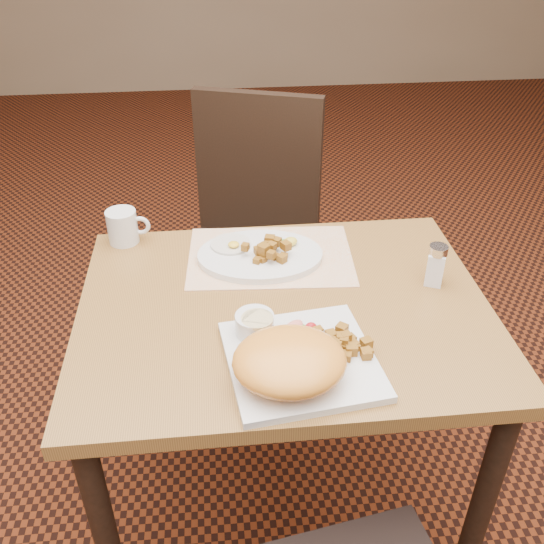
% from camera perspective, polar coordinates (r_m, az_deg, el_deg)
% --- Properties ---
extents(ground, '(8.00, 8.00, 0.00)m').
position_cam_1_polar(ground, '(1.88, 0.89, -21.61)').
color(ground, black).
rests_on(ground, ground).
extents(table, '(0.90, 0.70, 0.75)m').
position_cam_1_polar(table, '(1.40, 1.12, -6.64)').
color(table, olive).
rests_on(table, ground).
extents(chair_far, '(0.54, 0.54, 0.97)m').
position_cam_1_polar(chair_far, '(2.02, -2.02, 3.87)').
color(chair_far, black).
rests_on(chair_far, ground).
extents(placemat, '(0.42, 0.30, 0.00)m').
position_cam_1_polar(placemat, '(1.49, -0.17, 1.50)').
color(placemat, white).
rests_on(placemat, table).
extents(plate_square, '(0.31, 0.31, 0.02)m').
position_cam_1_polar(plate_square, '(1.18, 2.76, -8.30)').
color(plate_square, silver).
rests_on(plate_square, table).
extents(plate_oval, '(0.32, 0.24, 0.02)m').
position_cam_1_polar(plate_oval, '(1.48, -1.14, 1.55)').
color(plate_oval, silver).
rests_on(plate_oval, placemat).
extents(hollandaise_mound, '(0.21, 0.19, 0.08)m').
position_cam_1_polar(hollandaise_mound, '(1.11, 1.55, -8.44)').
color(hollandaise_mound, '#F79C30').
rests_on(hollandaise_mound, plate_square).
extents(ramekin, '(0.08, 0.08, 0.04)m').
position_cam_1_polar(ramekin, '(1.22, -1.63, -4.87)').
color(ramekin, silver).
rests_on(ramekin, plate_square).
extents(garnish_sq, '(0.08, 0.06, 0.03)m').
position_cam_1_polar(garnish_sq, '(1.23, 2.48, -5.32)').
color(garnish_sq, '#387223').
rests_on(garnish_sq, plate_square).
extents(fried_egg, '(0.10, 0.10, 0.02)m').
position_cam_1_polar(fried_egg, '(1.50, -3.86, 2.63)').
color(fried_egg, white).
rests_on(fried_egg, plate_oval).
extents(garnish_ov, '(0.06, 0.04, 0.02)m').
position_cam_1_polar(garnish_ov, '(1.50, 1.53, 2.85)').
color(garnish_ov, '#387223').
rests_on(garnish_ov, plate_oval).
extents(salt_shaker, '(0.06, 0.06, 0.10)m').
position_cam_1_polar(salt_shaker, '(1.42, 15.17, 0.69)').
color(salt_shaker, white).
rests_on(salt_shaker, table).
extents(coffee_mug, '(0.11, 0.08, 0.09)m').
position_cam_1_polar(coffee_mug, '(1.58, -13.81, 4.17)').
color(coffee_mug, silver).
rests_on(coffee_mug, table).
extents(home_fries_sq, '(0.13, 0.10, 0.04)m').
position_cam_1_polar(home_fries_sq, '(1.19, 6.80, -6.66)').
color(home_fries_sq, '#9B6419').
rests_on(home_fries_sq, plate_square).
extents(home_fries_ov, '(0.12, 0.09, 0.04)m').
position_cam_1_polar(home_fries_ov, '(1.45, -0.40, 2.09)').
color(home_fries_ov, '#9B6419').
rests_on(home_fries_ov, plate_oval).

